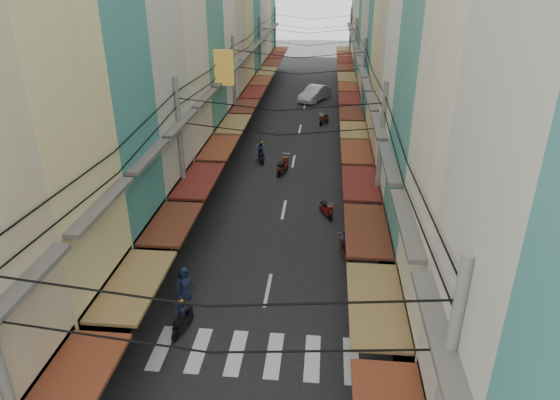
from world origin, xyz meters
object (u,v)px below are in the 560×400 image
Objects in this scene: bicycle at (438,297)px; market_umbrella at (467,344)px; white_car at (314,101)px; traffic_sign at (381,220)px.

bicycle is 6.00m from market_umbrella.
traffic_sign is (4.02, -31.35, 2.25)m from white_car.
white_car is 2.22× the size of market_umbrella.
traffic_sign reaches higher than market_umbrella.
white_car is 39.98m from market_umbrella.
market_umbrella is (5.98, -39.47, 2.20)m from white_car.
white_car is 1.80× the size of traffic_sign.
white_car reaches higher than bicycle.
traffic_sign reaches higher than bicycle.
market_umbrella is (-0.44, -5.56, 2.20)m from bicycle.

